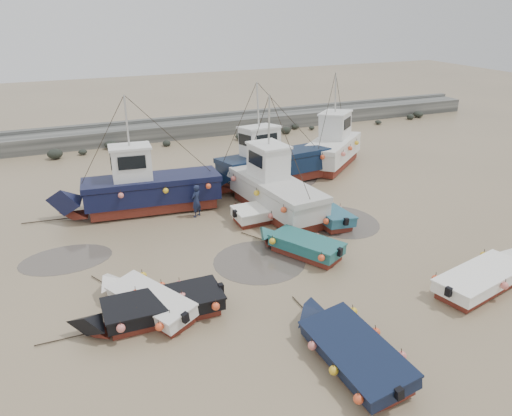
# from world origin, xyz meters

# --- Properties ---
(ground) EXTENTS (120.00, 120.00, 0.00)m
(ground) POSITION_xyz_m (0.00, 0.00, 0.00)
(ground) COLOR #937E5F
(ground) RESTS_ON ground
(seawall) EXTENTS (60.00, 4.92, 1.50)m
(seawall) POSITION_xyz_m (0.05, 21.99, 0.63)
(seawall) COLOR slate
(seawall) RESTS_ON ground
(puddle_a) EXTENTS (4.09, 4.09, 0.01)m
(puddle_a) POSITION_xyz_m (-1.64, -0.53, 0.00)
(puddle_a) COLOR #514942
(puddle_a) RESTS_ON ground
(puddle_b) EXTENTS (3.78, 3.78, 0.01)m
(puddle_b) POSITION_xyz_m (3.99, 1.75, 0.00)
(puddle_b) COLOR #514942
(puddle_b) RESTS_ON ground
(puddle_c) EXTENTS (4.01, 4.01, 0.01)m
(puddle_c) POSITION_xyz_m (-9.50, 3.00, 0.00)
(puddle_c) COLOR #514942
(puddle_c) RESTS_ON ground
(puddle_d) EXTENTS (6.53, 6.53, 0.01)m
(puddle_d) POSITION_xyz_m (3.32, 9.55, 0.00)
(puddle_d) COLOR #514942
(puddle_d) RESTS_ON ground
(dinghy_0) EXTENTS (3.27, 5.57, 1.43)m
(dinghy_0) POSITION_xyz_m (-6.97, -2.31, 0.55)
(dinghy_0) COLOR maroon
(dinghy_0) RESTS_ON ground
(dinghy_1) EXTENTS (2.34, 6.45, 1.43)m
(dinghy_1) POSITION_xyz_m (-1.52, -7.63, 0.54)
(dinghy_1) COLOR maroon
(dinghy_1) RESTS_ON ground
(dinghy_2) EXTENTS (3.33, 5.14, 1.43)m
(dinghy_2) POSITION_xyz_m (0.33, -0.54, 0.56)
(dinghy_2) COLOR maroon
(dinghy_2) RESTS_ON ground
(dinghy_3) EXTENTS (6.59, 2.73, 1.43)m
(dinghy_3) POSITION_xyz_m (5.86, -6.03, 0.54)
(dinghy_3) COLOR maroon
(dinghy_3) RESTS_ON ground
(dinghy_4) EXTENTS (6.67, 2.19, 1.43)m
(dinghy_4) POSITION_xyz_m (-6.85, -3.02, 0.54)
(dinghy_4) COLOR maroon
(dinghy_4) RESTS_ON ground
(dinghy_5) EXTENTS (5.47, 2.04, 1.43)m
(dinghy_5) POSITION_xyz_m (0.67, 3.48, 0.56)
(dinghy_5) COLOR maroon
(dinghy_5) RESTS_ON ground
(dinghy_6) EXTENTS (2.10, 5.80, 1.43)m
(dinghy_6) POSITION_xyz_m (3.13, 2.43, 0.55)
(dinghy_6) COLOR maroon
(dinghy_6) RESTS_ON ground
(cabin_boat_0) EXTENTS (10.48, 3.60, 6.22)m
(cabin_boat_0) POSITION_xyz_m (-5.26, 7.24, 1.33)
(cabin_boat_0) COLOR maroon
(cabin_boat_0) RESTS_ON ground
(cabin_boat_1) EXTENTS (3.22, 9.81, 6.22)m
(cabin_boat_1) POSITION_xyz_m (1.24, 4.63, 1.35)
(cabin_boat_1) COLOR maroon
(cabin_boat_1) RESTS_ON ground
(cabin_boat_2) EXTENTS (10.28, 3.54, 6.22)m
(cabin_boat_2) POSITION_xyz_m (2.76, 8.56, 1.34)
(cabin_boat_2) COLOR maroon
(cabin_boat_2) RESTS_ON ground
(cabin_boat_3) EXTENTS (7.60, 6.72, 6.22)m
(cabin_boat_3) POSITION_xyz_m (8.76, 10.32, 1.39)
(cabin_boat_3) COLOR maroon
(cabin_boat_3) RESTS_ON ground
(person) EXTENTS (0.77, 0.72, 1.77)m
(person) POSITION_xyz_m (-2.74, 5.33, 0.00)
(person) COLOR #181F3A
(person) RESTS_ON ground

